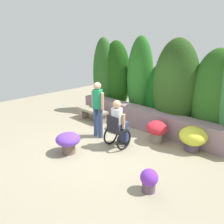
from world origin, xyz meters
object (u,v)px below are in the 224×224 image
Objects in this scene: flower_pot_terracotta_by_wall at (149,180)px; flower_pot_small_foreground at (193,137)px; person_in_wheelchair at (118,125)px; flower_pot_purple_near at (68,141)px; flower_pot_red_accent at (157,130)px; person_standing_companion at (98,106)px; stone_bench at (92,113)px.

flower_pot_small_foreground is (-0.15, 2.20, 0.12)m from flower_pot_terracotta_by_wall.
person_in_wheelchair is 2.11× the size of flower_pot_purple_near.
flower_pot_red_accent is at bearing 56.85° from person_in_wheelchair.
flower_pot_purple_near is at bearing -120.77° from flower_pot_red_accent.
person_standing_companion is at bearing -155.14° from flower_pot_small_foreground.
person_standing_companion is at bearing 173.72° from person_in_wheelchair.
person_standing_companion is at bearing -148.14° from flower_pot_red_accent.
person_standing_companion reaches higher than flower_pot_terracotta_by_wall.
flower_pot_purple_near is at bearing -50.51° from stone_bench.
flower_pot_terracotta_by_wall is (2.40, 0.17, -0.08)m from flower_pot_purple_near.
flower_pot_small_foreground reaches higher than flower_pot_purple_near.
person_in_wheelchair is 1.84× the size of flower_pot_small_foreground.
stone_bench is 3.67m from flower_pot_small_foreground.
flower_pot_purple_near is 1.34× the size of flower_pot_terracotta_by_wall.
flower_pot_terracotta_by_wall is (2.60, -1.07, -0.72)m from person_standing_companion.
person_standing_companion reaches higher than stone_bench.
flower_pot_terracotta_by_wall is 0.75× the size of flower_pot_red_accent.
person_standing_companion is 1.40m from flower_pot_purple_near.
stone_bench is at bearing 136.04° from person_standing_companion.
flower_pot_small_foreground is (3.66, 0.33, 0.09)m from stone_bench.
flower_pot_terracotta_by_wall is 0.65× the size of flower_pot_small_foreground.
stone_bench is at bearing -174.89° from flower_pot_small_foreground.
flower_pot_purple_near is (0.20, -1.23, -0.64)m from person_standing_companion.
person_in_wheelchair is 2.03m from flower_pot_terracotta_by_wall.
person_standing_companion is 2.77m from flower_pot_small_foreground.
stone_bench is 1.61m from person_standing_companion.
person_standing_companion reaches higher than person_in_wheelchair.
stone_bench is 2.08× the size of flower_pot_red_accent.
person_in_wheelchair is at bearing -17.90° from stone_bench.
flower_pot_purple_near is 3.27m from flower_pot_small_foreground.
flower_pot_purple_near is at bearing -122.04° from person_in_wheelchair.
person_in_wheelchair is at bearing 59.74° from flower_pot_purple_near.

